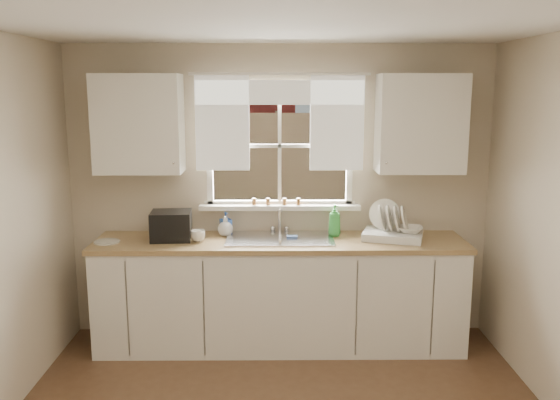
{
  "coord_description": "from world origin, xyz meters",
  "views": [
    {
      "loc": [
        -0.04,
        -3.03,
        2.15
      ],
      "look_at": [
        0.0,
        1.65,
        1.25
      ],
      "focal_mm": 38.0,
      "sensor_mm": 36.0,
      "label": 1
    }
  ],
  "objects_px": {
    "cup": "(198,236)",
    "dish_rack": "(392,230)",
    "soap_bottle_a": "(335,220)",
    "black_appliance": "(171,226)"
  },
  "relations": [
    {
      "from": "soap_bottle_a",
      "to": "black_appliance",
      "type": "bearing_deg",
      "value": 160.64
    },
    {
      "from": "dish_rack",
      "to": "cup",
      "type": "height_order",
      "value": "dish_rack"
    },
    {
      "from": "soap_bottle_a",
      "to": "cup",
      "type": "bearing_deg",
      "value": 164.77
    },
    {
      "from": "cup",
      "to": "black_appliance",
      "type": "height_order",
      "value": "black_appliance"
    },
    {
      "from": "cup",
      "to": "dish_rack",
      "type": "bearing_deg",
      "value": 22.77
    },
    {
      "from": "soap_bottle_a",
      "to": "dish_rack",
      "type": "bearing_deg",
      "value": -35.69
    },
    {
      "from": "dish_rack",
      "to": "black_appliance",
      "type": "xyz_separation_m",
      "value": [
        -1.82,
        -0.02,
        0.05
      ]
    },
    {
      "from": "soap_bottle_a",
      "to": "black_appliance",
      "type": "distance_m",
      "value": 1.36
    },
    {
      "from": "dish_rack",
      "to": "cup",
      "type": "bearing_deg",
      "value": -177.04
    },
    {
      "from": "black_appliance",
      "to": "soap_bottle_a",
      "type": "bearing_deg",
      "value": 0.89
    }
  ]
}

